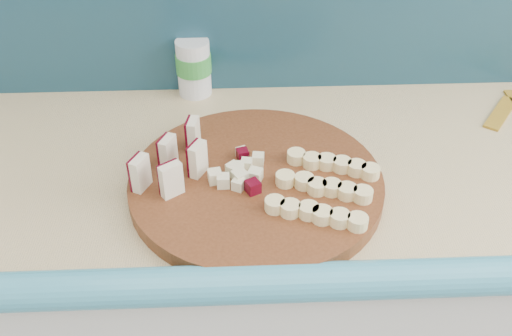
{
  "coord_description": "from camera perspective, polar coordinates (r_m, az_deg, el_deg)",
  "views": [
    {
      "loc": [
        -0.39,
        0.64,
        1.56
      ],
      "look_at": [
        -0.36,
        1.42,
        0.96
      ],
      "focal_mm": 40.0,
      "sensor_mm": 36.0,
      "label": 1
    }
  ],
  "objects": [
    {
      "name": "cutting_board",
      "position": [
        1.01,
        0.0,
        -1.53
      ],
      "size": [
        0.58,
        0.58,
        0.03
      ],
      "primitive_type": "cylinder",
      "rotation": [
        0.0,
        0.0,
        -0.37
      ],
      "color": "#4A240F",
      "rests_on": "kitchen_counter"
    },
    {
      "name": "apple_chunks",
      "position": [
        1.0,
        -1.56,
        -0.07
      ],
      "size": [
        0.07,
        0.07,
        0.02
      ],
      "color": "beige",
      "rests_on": "cutting_board"
    },
    {
      "name": "canister",
      "position": [
        1.27,
        -6.25,
        10.05
      ],
      "size": [
        0.08,
        0.08,
        0.13
      ],
      "rotation": [
        0.0,
        0.0,
        0.04
      ],
      "color": "silver",
      "rests_on": "kitchen_counter"
    },
    {
      "name": "apple_wedges",
      "position": [
        1.0,
        -8.21,
        0.88
      ],
      "size": [
        0.13,
        0.17,
        0.06
      ],
      "color": "beige",
      "rests_on": "cutting_board"
    },
    {
      "name": "kitchen_counter",
      "position": [
        1.48,
        18.42,
        -12.98
      ],
      "size": [
        2.2,
        0.63,
        0.91
      ],
      "color": "silver",
      "rests_on": "ground"
    },
    {
      "name": "banana_slices",
      "position": [
        0.97,
        6.9,
        -1.92
      ],
      "size": [
        0.21,
        0.21,
        0.02
      ],
      "color": "#F6DD96",
      "rests_on": "cutting_board"
    }
  ]
}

